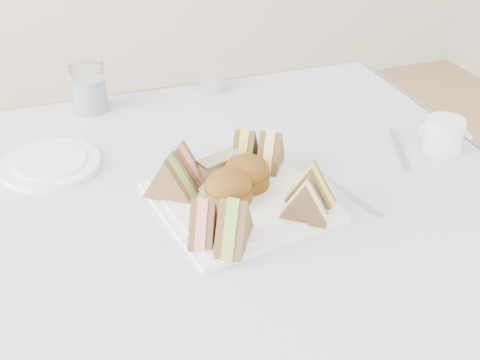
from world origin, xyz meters
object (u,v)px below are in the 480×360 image
object	(u,v)px
serving_plate	(240,201)
table	(241,348)
creamer_jug	(444,135)
water_glass	(89,88)

from	to	relation	value
serving_plate	table	bearing A→B (deg)	48.16
table	creamer_jug	size ratio (longest dim) A/B	12.02
serving_plate	water_glass	bearing A→B (deg)	103.39
water_glass	serving_plate	bearing A→B (deg)	-67.09
serving_plate	creamer_jug	size ratio (longest dim) A/B	3.62
table	water_glass	distance (m)	0.65
water_glass	table	bearing A→B (deg)	-65.78
table	water_glass	world-z (taller)	water_glass
serving_plate	water_glass	size ratio (longest dim) A/B	2.51
table	creamer_jug	bearing A→B (deg)	4.72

